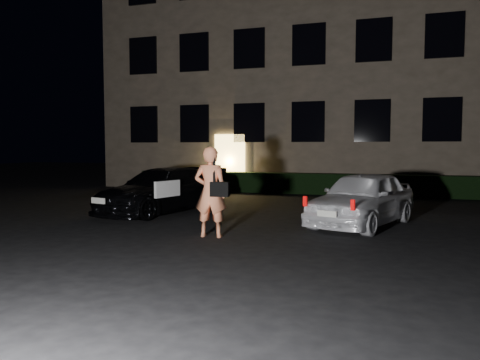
% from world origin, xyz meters
% --- Properties ---
extents(ground, '(80.00, 80.00, 0.00)m').
position_xyz_m(ground, '(0.00, 0.00, 0.00)').
color(ground, black).
rests_on(ground, ground).
extents(building, '(20.00, 8.11, 12.00)m').
position_xyz_m(building, '(-0.00, 14.99, 6.00)').
color(building, brown).
rests_on(building, ground).
extents(hedge, '(15.00, 0.70, 0.85)m').
position_xyz_m(hedge, '(0.00, 10.50, 0.42)').
color(hedge, black).
rests_on(hedge, ground).
extents(sedan, '(2.98, 4.85, 1.31)m').
position_xyz_m(sedan, '(-3.08, 3.62, 0.66)').
color(sedan, black).
rests_on(sedan, ground).
extents(hatch, '(2.79, 4.26, 1.35)m').
position_xyz_m(hatch, '(2.73, 3.08, 0.67)').
color(hatch, white).
rests_on(hatch, ground).
extents(man, '(0.84, 0.54, 1.96)m').
position_xyz_m(man, '(-0.29, 0.52, 0.98)').
color(man, '#FD8F60').
rests_on(man, ground).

